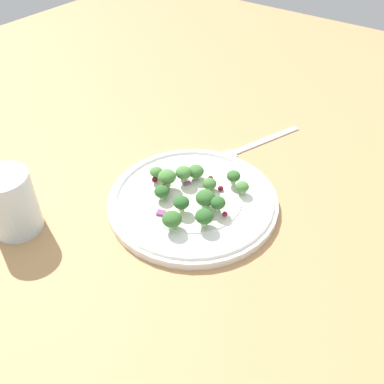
% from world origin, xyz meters
% --- Properties ---
extents(ground_plane, '(1.80, 1.80, 0.02)m').
position_xyz_m(ground_plane, '(0.00, 0.00, -0.01)').
color(ground_plane, tan).
extents(plate, '(0.26, 0.26, 0.02)m').
position_xyz_m(plate, '(-0.00, -0.00, 0.01)').
color(plate, white).
rests_on(plate, ground_plane).
extents(dressing_pool, '(0.15, 0.15, 0.00)m').
position_xyz_m(dressing_pool, '(-0.00, -0.00, 0.01)').
color(dressing_pool, white).
rests_on(dressing_pool, plate).
extents(broccoli_floret_0, '(0.03, 0.03, 0.03)m').
position_xyz_m(broccoli_floret_0, '(-0.01, -0.03, 0.03)').
color(broccoli_floret_0, '#9EC684').
rests_on(broccoli_floret_0, plate).
extents(broccoli_floret_1, '(0.03, 0.03, 0.03)m').
position_xyz_m(broccoli_floret_1, '(-0.07, -0.02, 0.03)').
color(broccoli_floret_1, '#8EB77A').
rests_on(broccoli_floret_1, plate).
extents(broccoli_floret_2, '(0.02, 0.02, 0.02)m').
position_xyz_m(broccoli_floret_2, '(-0.03, 0.03, 0.03)').
color(broccoli_floret_2, '#ADD18E').
rests_on(broccoli_floret_2, plate).
extents(broccoli_floret_3, '(0.02, 0.02, 0.02)m').
position_xyz_m(broccoli_floret_3, '(0.06, -0.03, 0.03)').
color(broccoli_floret_3, '#ADD18E').
rests_on(broccoli_floret_3, plate).
extents(broccoli_floret_4, '(0.02, 0.02, 0.02)m').
position_xyz_m(broccoli_floret_4, '(-0.04, -0.01, 0.03)').
color(broccoli_floret_4, '#ADD18E').
rests_on(broccoli_floret_4, plate).
extents(broccoli_floret_5, '(0.02, 0.02, 0.02)m').
position_xyz_m(broccoli_floret_5, '(-0.01, -0.05, 0.03)').
color(broccoli_floret_5, '#8EB77A').
rests_on(broccoli_floret_5, plate).
extents(broccoli_floret_6, '(0.02, 0.02, 0.03)m').
position_xyz_m(broccoli_floret_6, '(0.02, 0.03, 0.03)').
color(broccoli_floret_6, '#8EB77A').
rests_on(broccoli_floret_6, plate).
extents(broccoli_floret_7, '(0.03, 0.03, 0.03)m').
position_xyz_m(broccoli_floret_7, '(-0.04, -0.05, 0.03)').
color(broccoli_floret_7, '#8EB77A').
rests_on(broccoli_floret_7, plate).
extents(broccoli_floret_8, '(0.02, 0.02, 0.02)m').
position_xyz_m(broccoli_floret_8, '(-0.00, 0.07, 0.03)').
color(broccoli_floret_8, '#ADD18E').
rests_on(broccoli_floret_8, plate).
extents(broccoli_floret_9, '(0.02, 0.02, 0.02)m').
position_xyz_m(broccoli_floret_9, '(0.05, -0.05, 0.03)').
color(broccoli_floret_9, '#ADD18E').
rests_on(broccoli_floret_9, plate).
extents(broccoli_floret_10, '(0.03, 0.03, 0.03)m').
position_xyz_m(broccoli_floret_10, '(0.04, 0.02, 0.03)').
color(broccoli_floret_10, '#9EC684').
rests_on(broccoli_floret_10, plate).
extents(broccoli_floret_11, '(0.02, 0.02, 0.02)m').
position_xyz_m(broccoli_floret_11, '(0.03, -0.01, 0.03)').
color(broccoli_floret_11, '#ADD18E').
rests_on(broccoli_floret_11, plate).
extents(broccoli_floret_12, '(0.03, 0.03, 0.03)m').
position_xyz_m(broccoli_floret_12, '(-0.01, 0.04, 0.04)').
color(broccoli_floret_12, '#ADD18E').
rests_on(broccoli_floret_12, plate).
extents(cranberry_0, '(0.01, 0.01, 0.01)m').
position_xyz_m(cranberry_0, '(-0.01, -0.06, 0.02)').
color(cranberry_0, maroon).
rests_on(cranberry_0, plate).
extents(cranberry_1, '(0.01, 0.01, 0.01)m').
position_xyz_m(cranberry_1, '(-0.02, 0.01, 0.02)').
color(cranberry_1, maroon).
rests_on(cranberry_1, plate).
extents(cranberry_2, '(0.01, 0.01, 0.01)m').
position_xyz_m(cranberry_2, '(-0.01, 0.07, 0.02)').
color(cranberry_2, '#4C0A14').
rests_on(cranberry_2, plate).
extents(cranberry_3, '(0.01, 0.01, 0.01)m').
position_xyz_m(cranberry_3, '(0.05, 0.00, 0.02)').
color(cranberry_3, '#4C0A14').
rests_on(cranberry_3, plate).
extents(cranberry_4, '(0.01, 0.01, 0.01)m').
position_xyz_m(cranberry_4, '(0.02, -0.01, 0.02)').
color(cranberry_4, maroon).
rests_on(cranberry_4, plate).
extents(cranberry_5, '(0.01, 0.01, 0.01)m').
position_xyz_m(cranberry_5, '(-0.01, 0.05, 0.02)').
color(cranberry_5, maroon).
rests_on(cranberry_5, plate).
extents(cranberry_6, '(0.01, 0.01, 0.01)m').
position_xyz_m(cranberry_6, '(0.04, -0.02, 0.02)').
color(cranberry_6, maroon).
rests_on(cranberry_6, plate).
extents(onion_bit_0, '(0.01, 0.01, 0.01)m').
position_xyz_m(onion_bit_0, '(-0.06, 0.02, 0.02)').
color(onion_bit_0, '#843D75').
rests_on(onion_bit_0, plate).
extents(onion_bit_1, '(0.02, 0.02, 0.00)m').
position_xyz_m(onion_bit_1, '(0.02, 0.03, 0.01)').
color(onion_bit_1, '#A35B93').
rests_on(onion_bit_1, plate).
extents(onion_bit_2, '(0.01, 0.01, 0.01)m').
position_xyz_m(onion_bit_2, '(-0.02, 0.04, 0.02)').
color(onion_bit_2, '#934C84').
rests_on(onion_bit_2, plate).
extents(fork, '(0.18, 0.08, 0.01)m').
position_xyz_m(fork, '(0.19, 0.00, 0.00)').
color(fork, silver).
rests_on(fork, ground_plane).
extents(water_glass, '(0.07, 0.07, 0.09)m').
position_xyz_m(water_glass, '(-0.19, 0.17, 0.05)').
color(water_glass, silver).
rests_on(water_glass, ground_plane).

